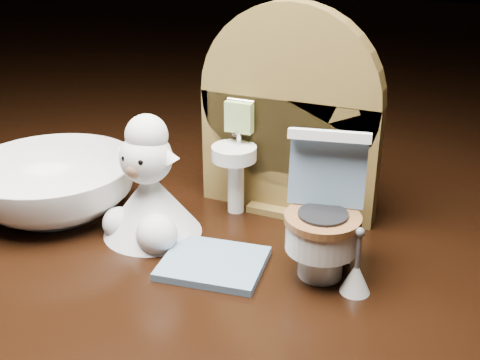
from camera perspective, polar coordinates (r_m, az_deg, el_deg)
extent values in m
cube|color=black|center=(0.43, 1.12, -12.43)|extent=(2.50, 2.50, 0.10)
cube|color=brown|center=(0.43, 4.57, 2.35)|extent=(0.13, 0.02, 0.09)
cylinder|color=brown|center=(0.42, 4.76, 7.81)|extent=(0.13, 0.02, 0.13)
cube|color=brown|center=(0.45, 4.40, -2.44)|extent=(0.05, 0.04, 0.01)
cylinder|color=white|center=(0.44, -0.40, -0.35)|extent=(0.01, 0.01, 0.04)
cylinder|color=white|center=(0.42, -0.57, 2.56)|extent=(0.03, 0.03, 0.01)
cylinder|color=silver|center=(0.43, -0.08, 4.21)|extent=(0.00, 0.00, 0.01)
cube|color=#9DBB6B|center=(0.42, -0.08, 5.99)|extent=(0.02, 0.01, 0.02)
cube|color=brown|center=(0.41, 8.87, 2.25)|extent=(0.02, 0.01, 0.02)
cylinder|color=beige|center=(0.41, 8.59, 1.18)|extent=(0.02, 0.02, 0.02)
cylinder|color=white|center=(0.37, 7.64, -7.52)|extent=(0.03, 0.03, 0.02)
cylinder|color=white|center=(0.36, 7.76, -5.19)|extent=(0.04, 0.04, 0.02)
cylinder|color=brown|center=(0.35, 7.86, -3.67)|extent=(0.05, 0.05, 0.00)
cube|color=white|center=(0.38, 8.09, -3.52)|extent=(0.04, 0.02, 0.05)
cube|color=#6785A2|center=(0.36, 8.33, 1.12)|extent=(0.05, 0.02, 0.05)
cube|color=white|center=(0.35, 8.49, 4.17)|extent=(0.05, 0.02, 0.01)
cylinder|color=#A7B71C|center=(0.37, 9.97, 1.01)|extent=(0.01, 0.01, 0.01)
cube|color=#6785A2|center=(0.38, -2.55, -7.90)|extent=(0.07, 0.06, 0.00)
cone|color=white|center=(0.36, 10.92, -9.05)|extent=(0.02, 0.02, 0.02)
cylinder|color=#59595B|center=(0.35, 11.15, -6.61)|extent=(0.00, 0.00, 0.02)
sphere|color=#59595B|center=(0.34, 11.31, -4.89)|extent=(0.01, 0.01, 0.01)
cone|color=white|center=(0.41, -8.42, -2.15)|extent=(0.07, 0.07, 0.05)
sphere|color=white|center=(0.40, -7.90, -5.11)|extent=(0.03, 0.03, 0.03)
sphere|color=white|center=(0.42, -11.40, -4.04)|extent=(0.02, 0.02, 0.02)
sphere|color=white|center=(0.40, -8.90, 2.10)|extent=(0.03, 0.03, 0.03)
sphere|color=#9C7150|center=(0.39, -9.91, 1.01)|extent=(0.01, 0.01, 0.01)
sphere|color=white|center=(0.39, -8.85, 4.19)|extent=(0.03, 0.03, 0.03)
cone|color=white|center=(0.41, -10.60, 3.16)|extent=(0.02, 0.01, 0.02)
cone|color=white|center=(0.39, -6.84, 2.45)|extent=(0.02, 0.01, 0.02)
sphere|color=black|center=(0.39, -10.86, 2.00)|extent=(0.00, 0.00, 0.00)
sphere|color=black|center=(0.38, -9.37, 1.69)|extent=(0.00, 0.00, 0.00)
imported|color=white|center=(0.46, -17.22, -0.56)|extent=(0.14, 0.14, 0.04)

